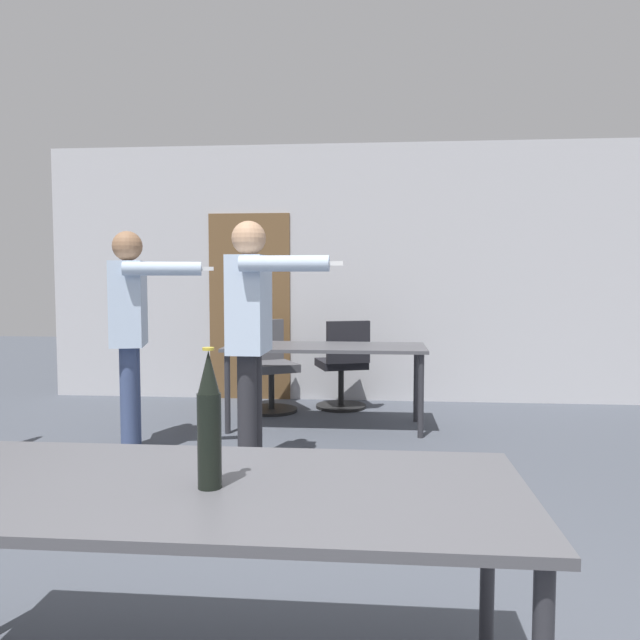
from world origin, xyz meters
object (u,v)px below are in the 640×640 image
at_px(office_chair_side_rolled, 269,369).
at_px(beer_bottle, 209,422).
at_px(person_far_watching, 251,322).
at_px(office_chair_far_left, 343,368).
at_px(person_left_plaid, 131,319).

height_order(office_chair_side_rolled, beer_bottle, beer_bottle).
xyz_separation_m(person_far_watching, office_chair_far_left, (0.52, 2.14, -0.62)).
bearing_deg(person_far_watching, office_chair_side_rolled, -172.20).
height_order(office_chair_far_left, beer_bottle, beer_bottle).
bearing_deg(office_chair_side_rolled, person_left_plaid, 34.25).
xyz_separation_m(person_left_plaid, beer_bottle, (1.40, -2.90, -0.10)).
bearing_deg(person_far_watching, beer_bottle, 9.73).
distance_m(office_chair_far_left, beer_bottle, 4.60).
relative_size(person_far_watching, beer_bottle, 4.21).
bearing_deg(person_left_plaid, person_far_watching, 51.66).
distance_m(person_left_plaid, office_chair_far_left, 2.36).
bearing_deg(beer_bottle, office_chair_far_left, 88.04).
height_order(person_far_watching, beer_bottle, person_far_watching).
bearing_deg(office_chair_far_left, beer_bottle, -110.68).
distance_m(person_far_watching, office_chair_far_left, 2.29).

